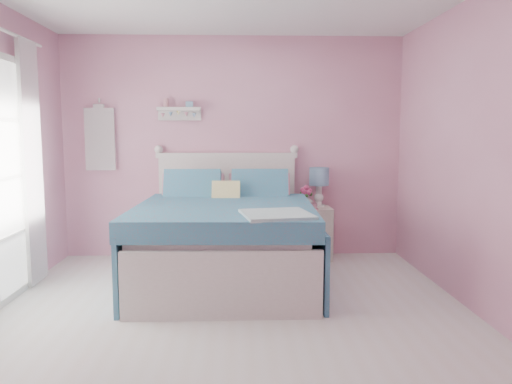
{
  "coord_description": "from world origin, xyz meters",
  "views": [
    {
      "loc": [
        0.06,
        -3.71,
        1.49
      ],
      "look_at": [
        0.23,
        1.2,
        0.89
      ],
      "focal_mm": 35.0,
      "sensor_mm": 36.0,
      "label": 1
    }
  ],
  "objects": [
    {
      "name": "floor",
      "position": [
        0.0,
        0.0,
        0.0
      ],
      "size": [
        4.5,
        4.5,
        0.0
      ],
      "primitive_type": "plane",
      "color": "silver",
      "rests_on": "ground"
    },
    {
      "name": "room_shell",
      "position": [
        0.0,
        0.0,
        1.58
      ],
      "size": [
        4.5,
        4.5,
        4.5
      ],
      "color": "#C37C96",
      "rests_on": "floor"
    },
    {
      "name": "bed",
      "position": [
        -0.08,
        1.18,
        0.41
      ],
      "size": [
        1.74,
        2.17,
        1.24
      ],
      "rotation": [
        0.0,
        0.0,
        -0.04
      ],
      "color": "silver",
      "rests_on": "floor"
    },
    {
      "name": "nightstand",
      "position": [
        0.93,
        2.02,
        0.31
      ],
      "size": [
        0.42,
        0.42,
        0.61
      ],
      "color": "beige",
      "rests_on": "floor"
    },
    {
      "name": "table_lamp",
      "position": [
        1.01,
        2.09,
        0.93
      ],
      "size": [
        0.23,
        0.23,
        0.46
      ],
      "color": "white",
      "rests_on": "nightstand"
    },
    {
      "name": "vase",
      "position": [
        0.85,
        2.03,
        0.69
      ],
      "size": [
        0.17,
        0.17,
        0.16
      ],
      "primitive_type": "imported",
      "rotation": [
        0.0,
        0.0,
        0.13
      ],
      "color": "silver",
      "rests_on": "nightstand"
    },
    {
      "name": "teacup",
      "position": [
        0.91,
        1.86,
        0.65
      ],
      "size": [
        0.12,
        0.12,
        0.07
      ],
      "primitive_type": "imported",
      "rotation": [
        0.0,
        0.0,
        -0.41
      ],
      "color": "#BE7F92",
      "rests_on": "nightstand"
    },
    {
      "name": "roses",
      "position": [
        0.85,
        2.03,
        0.81
      ],
      "size": [
        0.14,
        0.11,
        0.12
      ],
      "color": "#DA4A86",
      "rests_on": "vase"
    },
    {
      "name": "wall_shelf",
      "position": [
        -0.63,
        2.19,
        1.73
      ],
      "size": [
        0.5,
        0.15,
        0.25
      ],
      "color": "silver",
      "rests_on": "room_shell"
    },
    {
      "name": "hanging_dress",
      "position": [
        -1.55,
        2.18,
        1.4
      ],
      "size": [
        0.34,
        0.03,
        0.72
      ],
      "primitive_type": "cube",
      "color": "white",
      "rests_on": "room_shell"
    },
    {
      "name": "curtain_far",
      "position": [
        -1.92,
        1.14,
        1.18
      ],
      "size": [
        0.04,
        0.4,
        2.32
      ],
      "primitive_type": "cube",
      "color": "white",
      "rests_on": "floor"
    }
  ]
}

